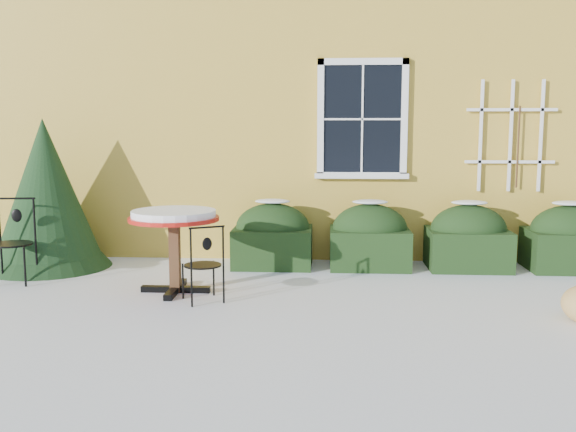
# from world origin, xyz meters

# --- Properties ---
(ground) EXTENTS (80.00, 80.00, 0.00)m
(ground) POSITION_xyz_m (0.00, 0.00, 0.00)
(ground) COLOR white
(ground) RESTS_ON ground
(house) EXTENTS (12.40, 8.40, 6.40)m
(house) POSITION_xyz_m (0.00, 7.00, 3.22)
(house) COLOR gold
(house) RESTS_ON ground
(hedge_row) EXTENTS (4.95, 0.80, 0.91)m
(hedge_row) POSITION_xyz_m (1.65, 2.55, 0.40)
(hedge_row) COLOR black
(hedge_row) RESTS_ON ground
(evergreen_shrub) EXTENTS (1.64, 1.64, 1.99)m
(evergreen_shrub) POSITION_xyz_m (-3.30, 2.30, 0.80)
(evergreen_shrub) COLOR black
(evergreen_shrub) RESTS_ON ground
(bistro_table) EXTENTS (1.02, 1.02, 0.94)m
(bistro_table) POSITION_xyz_m (-1.29, 1.09, 0.78)
(bistro_table) COLOR black
(bistro_table) RESTS_ON ground
(patio_chair_near) EXTENTS (0.50, 0.50, 0.84)m
(patio_chair_near) POSITION_xyz_m (-0.89, 0.70, 0.42)
(patio_chair_near) COLOR black
(patio_chair_near) RESTS_ON ground
(patio_chair_far) EXTENTS (0.51, 0.50, 1.02)m
(patio_chair_far) POSITION_xyz_m (-3.36, 1.46, 0.51)
(patio_chair_far) COLOR black
(patio_chair_far) RESTS_ON ground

